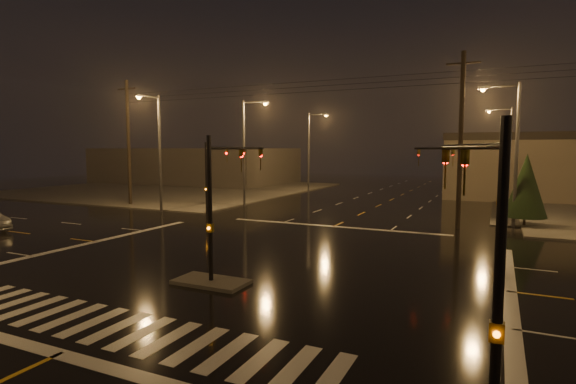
% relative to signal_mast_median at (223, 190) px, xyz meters
% --- Properties ---
extents(ground, '(140.00, 140.00, 0.00)m').
position_rel_signal_mast_median_xyz_m(ground, '(-0.00, 3.07, -3.75)').
color(ground, black).
rests_on(ground, ground).
extents(sidewalk_nw, '(36.00, 36.00, 0.12)m').
position_rel_signal_mast_median_xyz_m(sidewalk_nw, '(-30.00, 33.07, -3.69)').
color(sidewalk_nw, '#42403B').
rests_on(sidewalk_nw, ground).
extents(median_island, '(3.00, 1.60, 0.15)m').
position_rel_signal_mast_median_xyz_m(median_island, '(-0.00, -0.93, -3.68)').
color(median_island, '#42403B').
rests_on(median_island, ground).
extents(crosswalk, '(15.00, 2.60, 0.01)m').
position_rel_signal_mast_median_xyz_m(crosswalk, '(-0.00, -5.93, -3.75)').
color(crosswalk, beige).
rests_on(crosswalk, ground).
extents(stop_bar_near, '(16.00, 0.50, 0.01)m').
position_rel_signal_mast_median_xyz_m(stop_bar_near, '(-0.00, -7.93, -3.75)').
color(stop_bar_near, beige).
rests_on(stop_bar_near, ground).
extents(stop_bar_far, '(16.00, 0.50, 0.01)m').
position_rel_signal_mast_median_xyz_m(stop_bar_far, '(-0.00, 14.07, -3.75)').
color(stop_bar_far, beige).
rests_on(stop_bar_far, ground).
extents(commercial_block, '(30.00, 18.00, 5.60)m').
position_rel_signal_mast_median_xyz_m(commercial_block, '(-35.00, 45.07, -0.95)').
color(commercial_block, '#443F3C').
rests_on(commercial_block, ground).
extents(signal_mast_median, '(0.25, 4.59, 6.00)m').
position_rel_signal_mast_median_xyz_m(signal_mast_median, '(0.00, 0.00, 0.00)').
color(signal_mast_median, black).
rests_on(signal_mast_median, ground).
extents(signal_mast_ne, '(4.84, 1.86, 6.00)m').
position_rel_signal_mast_median_xyz_m(signal_mast_ne, '(9.50, 13.21, 0.04)').
color(signal_mast_ne, black).
rests_on(signal_mast_ne, ground).
extents(signal_mast_nw, '(4.84, 1.86, 6.00)m').
position_rel_signal_mast_median_xyz_m(signal_mast_nw, '(-9.50, 13.21, 0.04)').
color(signal_mast_nw, black).
rests_on(signal_mast_nw, ground).
extents(signal_mast_se, '(1.55, 3.87, 6.00)m').
position_rel_signal_mast_median_xyz_m(signal_mast_se, '(10.23, -6.68, -0.04)').
color(signal_mast_se, black).
rests_on(signal_mast_se, ground).
extents(streetlight_1, '(2.77, 0.32, 10.00)m').
position_rel_signal_mast_median_xyz_m(streetlight_1, '(-11.18, 21.07, 2.05)').
color(streetlight_1, '#38383A').
rests_on(streetlight_1, ground).
extents(streetlight_2, '(2.77, 0.32, 10.00)m').
position_rel_signal_mast_median_xyz_m(streetlight_2, '(-11.18, 37.07, 2.05)').
color(streetlight_2, '#38383A').
rests_on(streetlight_2, ground).
extents(streetlight_3, '(2.77, 0.32, 10.00)m').
position_rel_signal_mast_median_xyz_m(streetlight_3, '(11.18, 19.07, 2.05)').
color(streetlight_3, '#38383A').
rests_on(streetlight_3, ground).
extents(streetlight_4, '(2.77, 0.32, 10.00)m').
position_rel_signal_mast_median_xyz_m(streetlight_4, '(11.18, 39.07, 2.05)').
color(streetlight_4, '#38383A').
rests_on(streetlight_4, ground).
extents(streetlight_5, '(0.32, 2.77, 10.00)m').
position_rel_signal_mast_median_xyz_m(streetlight_5, '(-16.00, 14.26, 2.05)').
color(streetlight_5, '#38383A').
rests_on(streetlight_5, ground).
extents(utility_pole_0, '(2.20, 0.32, 12.00)m').
position_rel_signal_mast_median_xyz_m(utility_pole_0, '(-22.00, 17.07, 2.38)').
color(utility_pole_0, black).
rests_on(utility_pole_0, ground).
extents(utility_pole_1, '(2.20, 0.32, 12.00)m').
position_rel_signal_mast_median_xyz_m(utility_pole_1, '(8.00, 17.07, 2.38)').
color(utility_pole_1, black).
rests_on(utility_pole_1, ground).
extents(conifer_0, '(2.85, 2.85, 5.15)m').
position_rel_signal_mast_median_xyz_m(conifer_0, '(12.21, 19.72, -0.83)').
color(conifer_0, black).
rests_on(conifer_0, ground).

